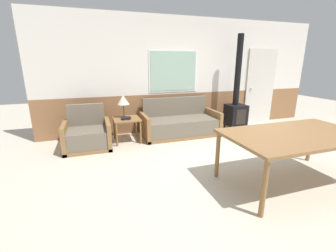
{
  "coord_description": "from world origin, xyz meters",
  "views": [
    {
      "loc": [
        -2.31,
        -2.63,
        1.67
      ],
      "look_at": [
        -1.06,
        1.12,
        0.54
      ],
      "focal_mm": 24.0,
      "sensor_mm": 36.0,
      "label": 1
    }
  ],
  "objects_px": {
    "armchair": "(87,136)",
    "side_table": "(127,122)",
    "table_lamp": "(123,100)",
    "wood_stove": "(236,104)",
    "dining_table": "(296,137)",
    "couch": "(180,124)"
  },
  "relations": [
    {
      "from": "armchair",
      "to": "table_lamp",
      "type": "height_order",
      "value": "table_lamp"
    },
    {
      "from": "couch",
      "to": "armchair",
      "type": "distance_m",
      "value": 2.07
    },
    {
      "from": "armchair",
      "to": "table_lamp",
      "type": "xyz_separation_m",
      "value": [
        0.77,
        0.24,
        0.63
      ]
    },
    {
      "from": "side_table",
      "to": "wood_stove",
      "type": "relative_size",
      "value": 0.24
    },
    {
      "from": "armchair",
      "to": "wood_stove",
      "type": "xyz_separation_m",
      "value": [
        3.58,
        0.22,
        0.39
      ]
    },
    {
      "from": "couch",
      "to": "table_lamp",
      "type": "relative_size",
      "value": 3.68
    },
    {
      "from": "couch",
      "to": "dining_table",
      "type": "relative_size",
      "value": 0.92
    },
    {
      "from": "side_table",
      "to": "wood_stove",
      "type": "bearing_deg",
      "value": 1.59
    },
    {
      "from": "couch",
      "to": "side_table",
      "type": "xyz_separation_m",
      "value": [
        -1.25,
        -0.06,
        0.18
      ]
    },
    {
      "from": "armchair",
      "to": "dining_table",
      "type": "bearing_deg",
      "value": -43.68
    },
    {
      "from": "dining_table",
      "to": "wood_stove",
      "type": "relative_size",
      "value": 0.84
    },
    {
      "from": "armchair",
      "to": "side_table",
      "type": "relative_size",
      "value": 1.61
    },
    {
      "from": "side_table",
      "to": "armchair",
      "type": "bearing_deg",
      "value": -170.07
    },
    {
      "from": "side_table",
      "to": "dining_table",
      "type": "xyz_separation_m",
      "value": [
        1.95,
        -2.49,
        0.25
      ]
    },
    {
      "from": "armchair",
      "to": "side_table",
      "type": "distance_m",
      "value": 0.84
    },
    {
      "from": "table_lamp",
      "to": "dining_table",
      "type": "bearing_deg",
      "value": -52.49
    },
    {
      "from": "couch",
      "to": "side_table",
      "type": "height_order",
      "value": "couch"
    },
    {
      "from": "table_lamp",
      "to": "wood_stove",
      "type": "relative_size",
      "value": 0.21
    },
    {
      "from": "side_table",
      "to": "dining_table",
      "type": "height_order",
      "value": "dining_table"
    },
    {
      "from": "couch",
      "to": "dining_table",
      "type": "bearing_deg",
      "value": -74.73
    },
    {
      "from": "wood_stove",
      "to": "table_lamp",
      "type": "bearing_deg",
      "value": 179.59
    },
    {
      "from": "side_table",
      "to": "dining_table",
      "type": "distance_m",
      "value": 3.17
    }
  ]
}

